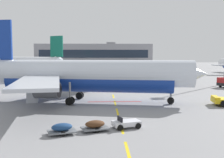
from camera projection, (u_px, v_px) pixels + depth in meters
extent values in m
plane|color=gray|center=(211.00, 87.00, 58.40)|extent=(400.00, 400.00, 0.00)
cube|color=yellow|center=(128.00, 151.00, 19.32)|extent=(0.24, 4.00, 0.01)
cube|color=yellow|center=(122.00, 128.00, 25.36)|extent=(0.24, 4.00, 0.01)
cube|color=yellow|center=(117.00, 112.00, 32.66)|extent=(0.24, 4.00, 0.01)
cube|color=yellow|center=(115.00, 103.00, 38.54)|extent=(0.24, 4.00, 0.01)
cube|color=yellow|center=(113.00, 96.00, 44.88)|extent=(0.24, 4.00, 0.01)
cube|color=yellow|center=(112.00, 90.00, 52.33)|extent=(0.24, 4.00, 0.01)
cube|color=yellow|center=(111.00, 87.00, 58.13)|extent=(0.24, 4.00, 0.01)
cube|color=yellow|center=(110.00, 84.00, 64.97)|extent=(0.24, 4.00, 0.01)
cube|color=yellow|center=(109.00, 81.00, 71.89)|extent=(0.24, 4.00, 0.01)
cube|color=yellow|center=(109.00, 79.00, 77.46)|extent=(0.24, 4.00, 0.01)
cube|color=yellow|center=(108.00, 77.00, 83.39)|extent=(0.24, 4.00, 0.01)
cube|color=yellow|center=(108.00, 76.00, 89.67)|extent=(0.24, 4.00, 0.01)
cube|color=yellow|center=(108.00, 74.00, 96.37)|extent=(0.24, 4.00, 0.01)
cube|color=yellow|center=(107.00, 73.00, 102.00)|extent=(0.24, 4.00, 0.01)
cube|color=#B21414|center=(115.00, 102.00, 39.70)|extent=(8.00, 0.40, 0.01)
cylinder|color=silver|center=(88.00, 73.00, 39.07)|extent=(30.30, 9.05, 3.80)
cylinder|color=navy|center=(88.00, 80.00, 39.17)|extent=(24.73, 7.77, 3.50)
cone|color=silver|center=(194.00, 74.00, 36.95)|extent=(4.10, 4.28, 3.72)
cube|color=#192333|center=(187.00, 69.00, 37.04)|extent=(2.08, 3.09, 0.60)
cube|color=silver|center=(6.00, 66.00, 44.23)|extent=(4.28, 6.86, 0.24)
cube|color=#B7BCC6|center=(78.00, 72.00, 48.06)|extent=(12.54, 17.16, 0.36)
cube|color=#B7BCC6|center=(39.00, 81.00, 31.29)|extent=(7.43, 17.55, 0.36)
cylinder|color=#4C4F54|center=(72.00, 82.00, 45.25)|extent=(3.52, 2.63, 2.10)
cylinder|color=black|center=(81.00, 82.00, 45.02)|extent=(0.43, 1.78, 1.79)
cylinder|color=#4C4F54|center=(47.00, 90.00, 34.40)|extent=(3.52, 2.63, 2.10)
cylinder|color=black|center=(59.00, 91.00, 34.18)|extent=(0.43, 1.78, 1.79)
cylinder|color=gray|center=(171.00, 91.00, 37.61)|extent=(0.28, 0.28, 2.67)
cylinder|color=black|center=(171.00, 101.00, 37.73)|extent=(1.02, 0.45, 0.99)
cylinder|color=gray|center=(80.00, 87.00, 42.14)|extent=(0.28, 0.28, 2.61)
cylinder|color=black|center=(80.00, 95.00, 42.60)|extent=(1.14, 0.54, 1.10)
cylinder|color=black|center=(79.00, 96.00, 41.91)|extent=(1.14, 0.54, 1.10)
cylinder|color=gray|center=(70.00, 92.00, 37.01)|extent=(0.28, 0.28, 2.61)
cylinder|color=black|center=(71.00, 101.00, 37.47)|extent=(1.14, 0.54, 1.10)
cylinder|color=black|center=(69.00, 101.00, 36.78)|extent=(1.14, 0.54, 1.10)
cube|color=yellow|center=(216.00, 97.00, 36.80)|extent=(1.11, 2.60, 0.24)
cylinder|color=black|center=(224.00, 104.00, 35.38)|extent=(0.95, 0.55, 0.90)
cylinder|color=black|center=(218.00, 100.00, 38.15)|extent=(0.95, 0.55, 0.90)
cylinder|color=silver|center=(22.00, 63.00, 86.69)|extent=(28.77, 19.19, 3.93)
cylinder|color=#0F604C|center=(22.00, 66.00, 86.78)|extent=(23.63, 15.98, 3.61)
cone|color=silver|center=(62.00, 62.00, 78.90)|extent=(5.43, 5.08, 3.34)
cube|color=#0F604C|center=(57.00, 46.00, 79.36)|extent=(4.10, 2.63, 6.20)
cube|color=silver|center=(51.00, 61.00, 76.50)|extent=(6.21, 7.37, 0.25)
cube|color=silver|center=(66.00, 61.00, 82.28)|extent=(6.21, 7.37, 0.25)
cube|color=#B7BCC6|center=(9.00, 65.00, 77.09)|extent=(16.62, 15.11, 0.37)
cube|color=#B7BCC6|center=(50.00, 64.00, 92.46)|extent=(8.30, 18.19, 0.37)
cylinder|color=#4C4F54|center=(18.00, 70.00, 79.86)|extent=(3.95, 3.55, 2.17)
cylinder|color=black|center=(14.00, 70.00, 80.65)|extent=(1.04, 1.65, 1.84)
cylinder|color=#4C4F54|center=(44.00, 68.00, 89.81)|extent=(3.95, 3.55, 2.17)
cylinder|color=black|center=(41.00, 68.00, 90.59)|extent=(1.04, 1.65, 1.84)
cylinder|color=gray|center=(21.00, 71.00, 83.58)|extent=(0.29, 0.29, 2.70)
cylinder|color=black|center=(20.00, 76.00, 83.38)|extent=(1.16, 0.89, 1.14)
cylinder|color=black|center=(22.00, 75.00, 84.01)|extent=(1.16, 0.89, 1.14)
cylinder|color=gray|center=(33.00, 70.00, 88.28)|extent=(0.29, 0.29, 2.70)
cylinder|color=black|center=(32.00, 74.00, 88.08)|extent=(1.16, 0.89, 1.14)
cylinder|color=black|center=(34.00, 74.00, 88.71)|extent=(1.16, 0.89, 1.14)
cone|color=white|center=(222.00, 63.00, 112.80)|extent=(3.93, 3.78, 3.30)
cube|color=#192333|center=(223.00, 61.00, 111.85)|extent=(2.79, 1.96, 0.53)
cube|color=#192333|center=(221.00, 80.00, 56.40)|extent=(0.85, 1.77, 0.64)
cylinder|color=black|center=(220.00, 85.00, 58.12)|extent=(0.99, 0.65, 0.96)
cube|color=silver|center=(126.00, 123.00, 25.35)|extent=(2.91, 2.14, 0.44)
cube|color=black|center=(120.00, 120.00, 25.09)|extent=(0.46, 1.10, 0.56)
cylinder|color=black|center=(132.00, 122.00, 26.34)|extent=(0.59, 0.35, 0.56)
cylinder|color=black|center=(138.00, 126.00, 25.03)|extent=(0.59, 0.35, 0.56)
cylinder|color=black|center=(115.00, 124.00, 25.71)|extent=(0.59, 0.35, 0.56)
cylinder|color=black|center=(120.00, 128.00, 24.40)|extent=(0.59, 0.35, 0.56)
cube|color=slate|center=(95.00, 128.00, 24.30)|extent=(2.75, 2.18, 0.12)
ellipsoid|color=#4C2D19|center=(95.00, 124.00, 24.27)|extent=(2.11, 1.71, 0.64)
cylinder|color=black|center=(93.00, 127.00, 24.94)|extent=(0.46, 0.27, 0.44)
cylinder|color=black|center=(97.00, 131.00, 23.68)|extent=(0.46, 0.27, 0.44)
cube|color=slate|center=(62.00, 131.00, 23.26)|extent=(2.75, 2.18, 0.12)
ellipsoid|color=navy|center=(62.00, 127.00, 23.23)|extent=(2.11, 1.71, 0.64)
cylinder|color=black|center=(61.00, 130.00, 23.90)|extent=(0.46, 0.27, 0.44)
cylinder|color=black|center=(63.00, 134.00, 22.64)|extent=(0.46, 0.27, 0.44)
cube|color=#B7BCC6|center=(32.00, 97.00, 39.21)|extent=(1.86, 1.82, 1.60)
cube|color=silver|center=(32.00, 97.00, 39.21)|extent=(1.60, 0.33, 1.36)
cube|color=gray|center=(94.00, 55.00, 185.04)|extent=(76.23, 27.01, 14.25)
cube|color=#192333|center=(94.00, 54.00, 171.48)|extent=(70.13, 0.12, 5.13)
cube|color=gray|center=(111.00, 43.00, 184.74)|extent=(6.00, 5.00, 1.60)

